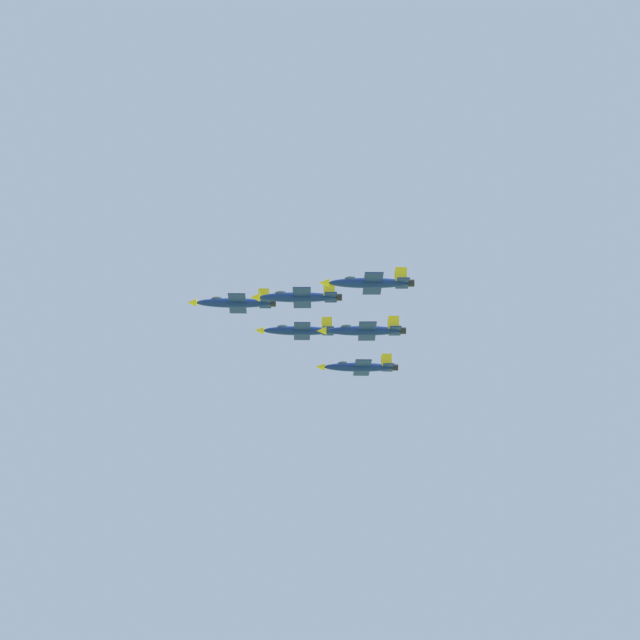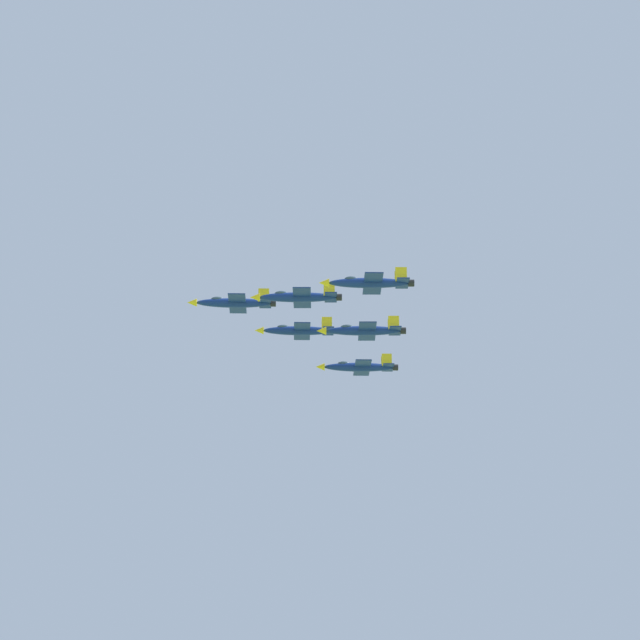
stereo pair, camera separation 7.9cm
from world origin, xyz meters
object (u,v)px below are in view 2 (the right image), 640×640
Objects in this scene: jet_lead at (234,303)px; jet_right_outer at (359,367)px; jet_left_wingman at (298,297)px; jet_left_outer at (369,283)px; jet_right_wingman at (298,330)px; jet_slot_rear at (363,330)px.

jet_lead reaches higher than jet_right_outer.
jet_left_wingman is 1.01× the size of jet_left_outer.
jet_right_wingman is at bearing 39.58° from jet_right_outer.
jet_left_wingman is 16.38m from jet_slot_rear.
jet_left_wingman is 1.01× the size of jet_right_wingman.
jet_right_wingman reaches higher than jet_left_wingman.
jet_right_outer is 1.00× the size of jet_slot_rear.
jet_left_outer is 41.91m from jet_right_outer.
jet_lead is at bearing -39.49° from jet_left_wingman.
jet_left_outer is (-12.54, 10.21, -1.39)m from jet_left_wingman.
jet_right_outer is at bearing -140.09° from jet_right_wingman.
jet_lead is 1.00× the size of jet_slot_rear.
jet_left_wingman is at bearing 67.80° from jet_right_outer.
jet_right_outer is at bearing -140.45° from jet_lead.
jet_left_outer is 0.98× the size of jet_slot_rear.
jet_lead is at bearing 39.91° from jet_right_wingman.
jet_right_wingman reaches higher than jet_right_outer.
jet_lead is 16.26m from jet_right_wingman.
jet_lead is 25.25m from jet_slot_rear.
jet_right_wingman is 33.84m from jet_left_outer.
jet_lead is 32.86m from jet_right_outer.
jet_right_outer is at bearing -110.55° from jet_left_wingman.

